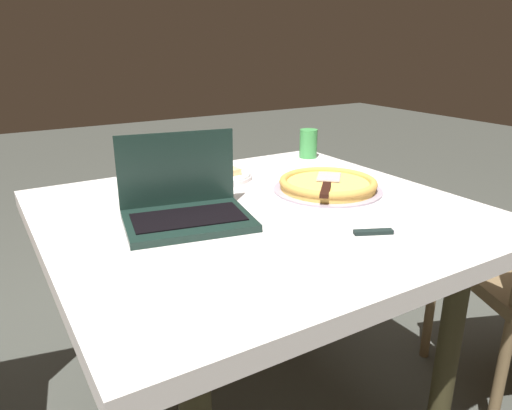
{
  "coord_description": "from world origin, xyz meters",
  "views": [
    {
      "loc": [
        -1.04,
        0.65,
        1.18
      ],
      "look_at": [
        -0.02,
        0.03,
        0.76
      ],
      "focal_mm": 33.55,
      "sensor_mm": 36.0,
      "label": 1
    }
  ],
  "objects_px": {
    "laptop": "(185,204)",
    "drink_cup": "(308,143)",
    "pizza_tray": "(328,184)",
    "dining_table": "(261,237)",
    "pizza_plate": "(215,175)",
    "table_knife": "(390,232)"
  },
  "relations": [
    {
      "from": "laptop",
      "to": "table_knife",
      "type": "xyz_separation_m",
      "value": [
        -0.34,
        -0.38,
        -0.04
      ]
    },
    {
      "from": "drink_cup",
      "to": "pizza_tray",
      "type": "bearing_deg",
      "value": 150.79
    },
    {
      "from": "pizza_plate",
      "to": "pizza_tray",
      "type": "relative_size",
      "value": 0.72
    },
    {
      "from": "pizza_tray",
      "to": "drink_cup",
      "type": "xyz_separation_m",
      "value": [
        0.38,
        -0.21,
        0.04
      ]
    },
    {
      "from": "laptop",
      "to": "pizza_tray",
      "type": "relative_size",
      "value": 1.05
    },
    {
      "from": "pizza_plate",
      "to": "pizza_tray",
      "type": "bearing_deg",
      "value": -142.06
    },
    {
      "from": "laptop",
      "to": "drink_cup",
      "type": "relative_size",
      "value": 3.17
    },
    {
      "from": "laptop",
      "to": "pizza_plate",
      "type": "height_order",
      "value": "laptop"
    },
    {
      "from": "pizza_tray",
      "to": "dining_table",
      "type": "bearing_deg",
      "value": 97.26
    },
    {
      "from": "dining_table",
      "to": "drink_cup",
      "type": "height_order",
      "value": "drink_cup"
    },
    {
      "from": "table_knife",
      "to": "pizza_plate",
      "type": "bearing_deg",
      "value": 12.69
    },
    {
      "from": "laptop",
      "to": "drink_cup",
      "type": "xyz_separation_m",
      "value": [
        0.38,
        -0.68,
        0.01
      ]
    },
    {
      "from": "dining_table",
      "to": "table_knife",
      "type": "xyz_separation_m",
      "value": [
        -0.31,
        -0.17,
        0.09
      ]
    },
    {
      "from": "laptop",
      "to": "drink_cup",
      "type": "height_order",
      "value": "laptop"
    },
    {
      "from": "pizza_plate",
      "to": "table_knife",
      "type": "height_order",
      "value": "pizza_plate"
    },
    {
      "from": "pizza_plate",
      "to": "pizza_tray",
      "type": "height_order",
      "value": "pizza_tray"
    },
    {
      "from": "table_knife",
      "to": "drink_cup",
      "type": "xyz_separation_m",
      "value": [
        0.72,
        -0.3,
        0.05
      ]
    },
    {
      "from": "dining_table",
      "to": "pizza_tray",
      "type": "bearing_deg",
      "value": -82.74
    },
    {
      "from": "laptop",
      "to": "pizza_plate",
      "type": "xyz_separation_m",
      "value": [
        0.3,
        -0.24,
        -0.03
      ]
    },
    {
      "from": "pizza_plate",
      "to": "table_knife",
      "type": "relative_size",
      "value": 1.12
    },
    {
      "from": "dining_table",
      "to": "pizza_tray",
      "type": "relative_size",
      "value": 3.38
    },
    {
      "from": "dining_table",
      "to": "pizza_plate",
      "type": "bearing_deg",
      "value": -4.98
    }
  ]
}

